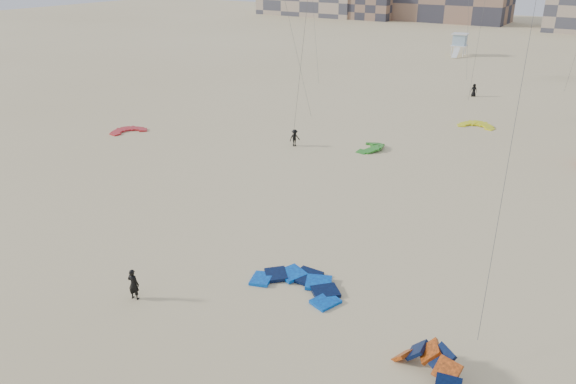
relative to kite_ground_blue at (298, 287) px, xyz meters
The scene contains 11 objects.
ground 3.99m from the kite_ground_blue, 132.41° to the right, with size 320.00×320.00×0.00m, color beige.
kite_ground_blue is the anchor object (origin of this frame).
kite_ground_orange 8.77m from the kite_ground_blue, 20.46° to the right, with size 3.41×2.86×2.02m, color #FF5E12, non-canonical shape.
kite_ground_red 32.64m from the kite_ground_blue, 152.49° to the left, with size 3.19×3.37×0.44m, color red, non-canonical shape.
kite_ground_green 24.01m from the kite_ground_blue, 105.56° to the left, with size 3.15×3.30×0.74m, color #219327, non-canonical shape.
kite_ground_yellow 35.41m from the kite_ground_blue, 90.42° to the left, with size 3.28×3.43×0.63m, color yellow, non-canonical shape.
kitesurfer_main 8.45m from the kite_ground_blue, 140.33° to the right, with size 0.62×0.41×1.70m, color black.
kitesurfer_c 23.78m from the kite_ground_blue, 122.15° to the left, with size 1.01×0.58×1.57m, color black.
kitesurfer_e 48.81m from the kite_ground_blue, 94.96° to the left, with size 0.77×0.50×1.57m, color black.
lifeguard_tower_far 79.62m from the kite_ground_blue, 100.88° to the left, with size 2.87×5.21×3.72m.
condo_fill_left 135.76m from the kite_ground_blue, 112.85° to the left, with size 12.00×10.00×8.00m, color #886752.
Camera 1 is at (15.85, -18.74, 16.23)m, focal length 35.00 mm.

